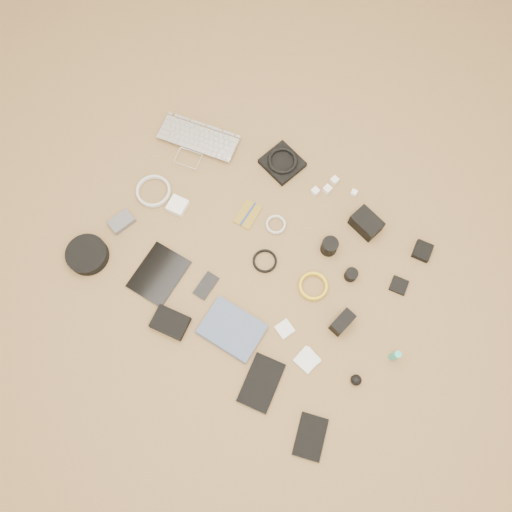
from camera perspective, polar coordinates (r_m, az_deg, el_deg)
The scene contains 34 objects.
room_shell at distance 1.06m, azimuth -0.86°, elevation 19.76°, with size 4.04×4.04×2.58m.
laptop at distance 2.42m, azimuth -7.08°, elevation 12.21°, with size 0.37×0.26×0.03m, color silver.
headphone_pouch at distance 2.36m, azimuth 3.02°, elevation 10.57°, with size 0.17×0.16×0.03m, color black.
headphones at distance 2.34m, azimuth 3.05°, elevation 10.85°, with size 0.14×0.14×0.02m, color black.
charger_a at distance 2.34m, azimuth 8.95°, elevation 8.52°, with size 0.03×0.03×0.03m, color white.
charger_b at distance 2.32m, azimuth 8.15°, elevation 7.55°, with size 0.03×0.03×0.03m, color white.
charger_c at distance 2.33m, azimuth 11.13°, elevation 7.09°, with size 0.03×0.03×0.02m, color white.
charger_d at distance 2.31m, azimuth 6.78°, elevation 7.35°, with size 0.03×0.03×0.03m, color white.
dslr_camera at distance 2.26m, azimuth 12.48°, elevation 3.67°, with size 0.13×0.09×0.08m, color black.
lens_pouch at distance 2.30m, azimuth 18.50°, elevation 0.54°, with size 0.07×0.08×0.03m, color black.
notebook_olive at distance 2.26m, azimuth -0.94°, elevation 4.76°, with size 0.08×0.13×0.01m, color olive.
pen_blue at distance 2.25m, azimuth -0.94°, elevation 4.84°, with size 0.01×0.01×0.13m, color #1432A8.
cable_white_a at distance 2.24m, azimuth 2.27°, elevation 3.57°, with size 0.09×0.09×0.01m, color silver.
lens_a at distance 2.19m, azimuth 8.39°, elevation 1.11°, with size 0.07×0.07×0.08m, color black.
lens_b at distance 2.18m, azimuth 10.81°, elevation -2.12°, with size 0.05×0.05×0.05m, color black.
card_reader at distance 2.23m, azimuth 16.01°, elevation -3.26°, with size 0.07×0.07×0.02m, color black.
power_brick at distance 2.29m, azimuth -8.95°, elevation 5.70°, with size 0.08×0.08×0.03m, color white.
cable_white_b at distance 2.35m, azimuth -11.61°, elevation 7.21°, with size 0.16×0.16×0.01m, color silver.
cable_black at distance 2.18m, azimuth 1.02°, elevation -0.61°, with size 0.11×0.11×0.01m, color black.
cable_yellow at distance 2.16m, azimuth 6.53°, elevation -3.48°, with size 0.13×0.13×0.01m, color gold.
flash at distance 2.11m, azimuth 9.83°, elevation -7.47°, with size 0.06×0.10×0.08m, color black.
lens_cleaner at distance 2.12m, azimuth 15.59°, elevation -10.91°, with size 0.03×0.03×0.10m, color #1CB6A2.
battery_charger at distance 2.31m, azimuth -15.11°, elevation 3.81°, with size 0.07×0.11×0.03m, color #505155.
tablet at distance 2.20m, azimuth -11.04°, elevation -2.04°, with size 0.19×0.24×0.01m, color black.
phone at distance 2.16m, azimuth -5.72°, elevation -3.39°, with size 0.06×0.12×0.01m, color black.
filter_case_left at distance 2.11m, azimuth 3.29°, elevation -8.32°, with size 0.06×0.06×0.01m, color silver.
filter_case_mid at distance 2.10m, azimuth 5.94°, elevation -11.71°, with size 0.08×0.08×0.01m, color silver.
filter_case_right at distance 2.10m, azimuth 5.83°, elevation -11.73°, with size 0.08×0.08×0.01m, color silver.
air_blower at distance 2.10m, azimuth 11.37°, elevation -13.73°, with size 0.04×0.04×0.04m, color black.
headphone_case at distance 2.29m, azimuth -18.71°, elevation 0.14°, with size 0.18×0.18×0.05m, color black.
drive_case at distance 2.13m, azimuth -9.77°, elevation -7.50°, with size 0.15×0.10×0.04m, color black.
paperback at distance 2.09m, azimuth -4.13°, elevation -10.46°, with size 0.18×0.25×0.02m, color #445373.
notebook_black_a at distance 2.08m, azimuth 0.61°, elevation -14.28°, with size 0.13×0.21×0.02m, color black.
notebook_black_b at distance 2.09m, azimuth 6.25°, elevation -19.85°, with size 0.11×0.17×0.01m, color black.
Camera 1 is at (0.37, -0.53, 2.08)m, focal length 35.00 mm.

